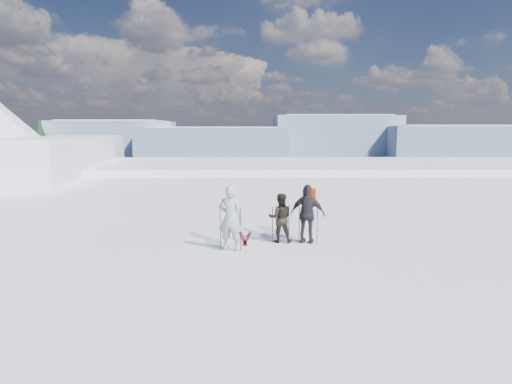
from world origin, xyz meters
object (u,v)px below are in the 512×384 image
at_px(skier_dark, 280,218).
at_px(skier_pack, 308,214).
at_px(skis_loose, 245,238).
at_px(skier_grey, 231,218).

height_order(skier_dark, skier_pack, skier_pack).
xyz_separation_m(skier_dark, skier_pack, (0.83, -0.13, 0.14)).
relative_size(skier_dark, skier_pack, 0.84).
bearing_deg(skis_loose, skier_grey, -108.27).
distance_m(skier_dark, skier_pack, 0.85).
xyz_separation_m(skier_grey, skier_dark, (1.50, 0.86, -0.19)).
height_order(skier_pack, skis_loose, skier_pack).
bearing_deg(skier_dark, skier_grey, 32.89).
bearing_deg(skier_pack, skis_loose, 5.32).
distance_m(skier_grey, skier_dark, 1.74).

